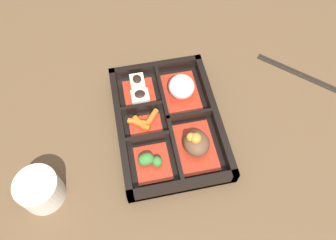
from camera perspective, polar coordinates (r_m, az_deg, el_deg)
The scene contains 10 objects.
ground_plane at distance 0.73m, azimuth -0.00°, elevation -0.99°, with size 3.00×3.00×0.00m, color brown.
bento_base at distance 0.73m, azimuth -0.00°, elevation -0.80°, with size 0.31×0.22×0.01m.
bento_rim at distance 0.71m, azimuth -0.19°, elevation -0.26°, with size 0.31×0.22×0.04m.
bowl_rice at distance 0.74m, azimuth 2.35°, elevation 5.56°, with size 0.12×0.08×0.06m.
bowl_stew at distance 0.68m, azimuth 4.89°, elevation -4.13°, with size 0.12×0.08×0.06m.
bowl_tofu at distance 0.76m, azimuth -5.08°, elevation 5.12°, with size 0.08×0.07×0.03m.
bowl_carrots at distance 0.72m, azimuth -4.15°, elevation -0.63°, with size 0.06×0.07×0.02m.
bowl_greens at distance 0.67m, azimuth -3.23°, elevation -7.13°, with size 0.08×0.07×0.03m.
tea_cup at distance 0.68m, azimuth -21.44°, elevation -11.20°, with size 0.08×0.08×0.06m.
chopsticks at distance 0.87m, azimuth 22.60°, elevation 7.22°, with size 0.18×0.18×0.01m.
Camera 1 is at (0.35, -0.07, 0.64)m, focal length 35.00 mm.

